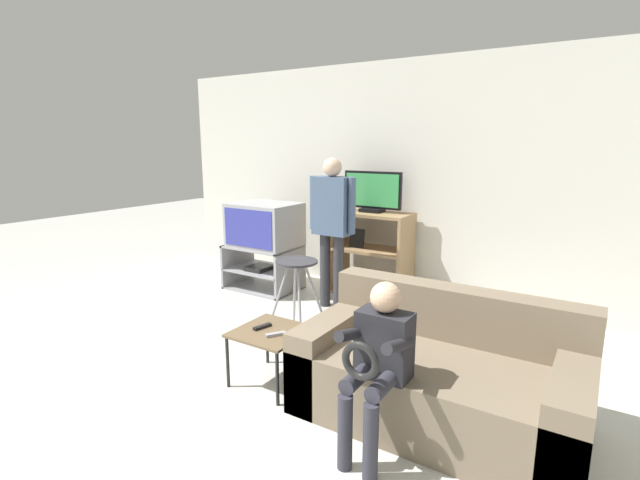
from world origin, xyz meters
TOP-DOWN VIEW (x-y plane):
  - ground_plane at (0.00, 0.00)m, footprint 18.00×18.00m
  - wall_back at (0.00, 3.71)m, footprint 6.40×0.06m
  - tv_stand at (-1.43, 2.89)m, footprint 0.84×0.58m
  - television_main at (-1.41, 2.91)m, footprint 0.76×0.60m
  - media_shelf at (-0.26, 3.40)m, footprint 0.87×0.46m
  - television_flat at (-0.28, 3.43)m, footprint 0.69×0.20m
  - folding_stool at (-0.29, 1.99)m, footprint 0.42×0.46m
  - snack_table at (0.04, 1.20)m, footprint 0.49×0.49m
  - remote_control_black at (-0.04, 1.20)m, footprint 0.07×0.15m
  - remote_control_white at (0.12, 1.14)m, footprint 0.11×0.14m
  - couch at (1.20, 1.41)m, footprint 1.69×0.89m
  - person_standing_adult at (-0.41, 2.78)m, footprint 0.53×0.20m
  - person_seated_child at (1.01, 0.90)m, footprint 0.33×0.43m

SIDE VIEW (x-z plane):
  - ground_plane at x=0.00m, z-range 0.00..0.00m
  - tv_stand at x=-1.43m, z-range 0.00..0.52m
  - couch at x=1.20m, z-range -0.12..0.66m
  - snack_table at x=0.04m, z-range 0.16..0.56m
  - remote_control_black at x=-0.04m, z-range 0.40..0.42m
  - remote_control_white at x=0.12m, z-range 0.40..0.42m
  - media_shelf at x=-0.26m, z-range 0.01..0.96m
  - folding_stool at x=-0.29m, z-range 0.22..0.92m
  - person_seated_child at x=1.01m, z-range 0.09..1.07m
  - television_main at x=-1.41m, z-range 0.52..1.03m
  - person_standing_adult at x=-0.41m, z-range 0.16..1.73m
  - television_flat at x=-0.28m, z-range 0.94..1.39m
  - wall_back at x=0.00m, z-range 0.00..2.60m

